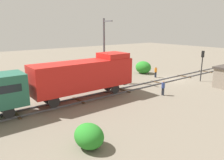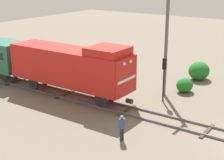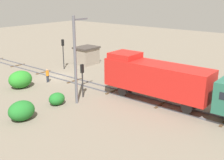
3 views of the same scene
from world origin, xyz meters
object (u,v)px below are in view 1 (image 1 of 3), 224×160
at_px(catenary_mast, 104,49).
at_px(locomotive, 86,74).
at_px(worker_by_signal, 163,87).
at_px(traffic_signal_near, 202,60).
at_px(worker_near_track, 156,71).
at_px(traffic_signal_mid, 115,65).

bearing_deg(catenary_mast, locomotive, 129.30).
xyz_separation_m(locomotive, worker_by_signal, (-4.20, -7.65, -1.78)).
bearing_deg(locomotive, traffic_signal_near, -100.54).
relative_size(traffic_signal_near, catenary_mast, 0.50).
relative_size(locomotive, worker_by_signal, 6.82).
bearing_deg(traffic_signal_near, worker_near_track, 30.30).
height_order(locomotive, traffic_signal_mid, locomotive).
relative_size(traffic_signal_mid, worker_near_track, 2.14).
distance_m(locomotive, traffic_signal_near, 17.50).
height_order(locomotive, traffic_signal_near, locomotive).
distance_m(worker_near_track, catenary_mast, 9.05).
distance_m(worker_near_track, worker_by_signal, 9.11).
distance_m(traffic_signal_near, worker_by_signal, 9.82).
bearing_deg(worker_near_track, catenary_mast, -43.89).
bearing_deg(traffic_signal_mid, locomotive, 116.73).
distance_m(traffic_signal_near, catenary_mast, 13.91).
xyz_separation_m(worker_by_signal, catenary_mast, (9.14, 1.61, 3.64)).
bearing_deg(locomotive, worker_by_signal, -118.78).
xyz_separation_m(locomotive, catenary_mast, (4.94, -6.04, 1.86)).
bearing_deg(traffic_signal_near, locomotive, 79.46).
relative_size(traffic_signal_mid, worker_by_signal, 2.14).
bearing_deg(locomotive, worker_near_track, -80.23).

